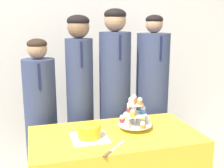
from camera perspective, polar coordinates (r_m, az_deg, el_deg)
The scene contains 8 objects.
wall_back at distance 3.34m, azimuth -6.34°, elevation 8.90°, with size 9.00×0.06×2.70m.
round_cake at distance 2.03m, azimuth -4.61°, elevation -9.44°, with size 0.26×0.26×0.12m.
cake_knife at distance 1.86m, azimuth -0.18°, elevation -13.47°, with size 0.21×0.21×0.01m.
cupcake_stand at distance 2.19m, azimuth 4.62°, elevation -6.13°, with size 0.26×0.26×0.27m.
student_0 at distance 2.63m, azimuth -14.16°, elevation -7.56°, with size 0.28×0.29×1.42m.
student_1 at distance 2.62m, azimuth -6.46°, elevation -4.26°, with size 0.25×0.25×1.62m.
student_2 at distance 2.69m, azimuth 0.60°, elevation -3.63°, with size 0.29×0.30×1.67m.
student_3 at distance 2.83m, azimuth 8.07°, elevation -3.89°, with size 0.32×0.32×1.62m.
Camera 1 is at (-0.57, -1.56, 1.55)m, focal length 45.00 mm.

